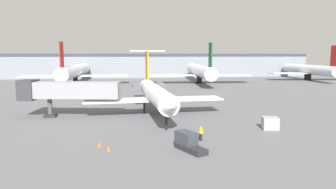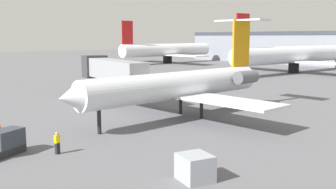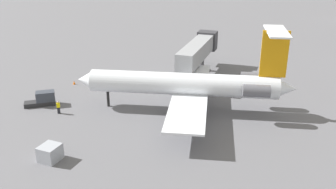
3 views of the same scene
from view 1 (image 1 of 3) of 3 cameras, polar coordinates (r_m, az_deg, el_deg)
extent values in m
cube|color=#5B5B60|center=(50.61, -3.02, -3.82)|extent=(400.00, 400.00, 0.10)
cylinder|color=silver|center=(49.14, -2.46, 0.18)|extent=(3.91, 24.00, 2.86)
cone|color=silver|center=(36.71, 0.45, -2.35)|extent=(2.81, 2.32, 2.72)
cone|color=silver|center=(61.79, -4.20, 1.69)|extent=(2.54, 2.70, 2.43)
cube|color=silver|center=(51.51, 4.18, -0.76)|extent=(10.80, 4.86, 0.24)
cube|color=silver|center=(49.78, -9.66, -1.14)|extent=(10.80, 4.86, 0.24)
cylinder|color=#595960|center=(58.23, -1.48, 1.74)|extent=(1.64, 3.26, 1.50)
cylinder|color=#595960|center=(57.66, -6.06, 1.64)|extent=(1.64, 3.26, 1.50)
cube|color=orange|center=(59.61, -4.03, 5.62)|extent=(0.38, 3.21, 5.75)
cube|color=silver|center=(59.58, -4.06, 8.29)|extent=(6.90, 2.70, 0.20)
cylinder|color=black|center=(39.91, -0.34, -5.24)|extent=(0.36, 0.36, 2.19)
cylinder|color=black|center=(51.72, -1.01, -2.27)|extent=(0.36, 0.36, 2.19)
cylinder|color=black|center=(51.28, -4.54, -2.38)|extent=(0.36, 0.36, 2.19)
cube|color=gray|center=(49.96, -17.76, 0.84)|extent=(15.18, 4.99, 2.60)
cube|color=#333338|center=(52.66, -25.07, 0.81)|extent=(2.89, 3.55, 3.20)
cylinder|color=#4C4C51|center=(51.66, -21.56, -2.31)|extent=(0.70, 0.70, 3.09)
cube|color=#262626|center=(51.89, -21.49, -3.72)|extent=(1.80, 1.80, 0.50)
cube|color=black|center=(35.41, 6.24, -8.07)|extent=(0.32, 0.37, 0.85)
cube|color=yellow|center=(35.22, 6.26, -6.93)|extent=(0.36, 0.46, 0.60)
sphere|color=tan|center=(35.12, 6.27, -6.27)|extent=(0.24, 0.24, 0.24)
cube|color=#262628|center=(31.63, 4.36, -10.21)|extent=(2.97, 4.21, 0.60)
cube|color=#333842|center=(31.96, 3.49, -8.23)|extent=(2.29, 2.77, 1.30)
cube|color=#999EA8|center=(42.70, 18.90, -5.18)|extent=(2.40, 2.26, 1.63)
cone|color=orange|center=(33.92, -12.94, -9.19)|extent=(0.36, 0.36, 0.55)
cone|color=orange|center=(32.23, -11.24, -10.04)|extent=(0.36, 0.36, 0.55)
cube|color=gray|center=(140.10, -6.50, 5.60)|extent=(158.36, 21.82, 10.39)
cube|color=#333842|center=(129.32, -6.37, 7.47)|extent=(158.36, 0.60, 1.20)
cylinder|color=silver|center=(107.21, -17.30, 4.31)|extent=(4.96, 42.82, 4.10)
cube|color=red|center=(88.06, -19.64, 7.18)|extent=(0.38, 4.01, 7.00)
cube|color=silver|center=(107.31, -17.26, 3.43)|extent=(36.02, 6.72, 0.30)
cube|color=black|center=(107.43, -17.23, 2.58)|extent=(1.20, 2.80, 2.40)
cylinder|color=silver|center=(106.19, 6.00, 4.55)|extent=(7.70, 42.55, 4.00)
cube|color=#0C5933|center=(87.17, 8.09, 7.48)|extent=(0.65, 4.01, 7.00)
cube|color=silver|center=(106.29, 5.98, 3.69)|extent=(35.97, 9.10, 0.30)
cube|color=black|center=(106.41, 5.97, 2.83)|extent=(1.20, 2.80, 2.40)
cylinder|color=silver|center=(130.37, 25.15, 4.36)|extent=(6.27, 36.22, 3.65)
cube|color=red|center=(116.52, 29.16, 6.44)|extent=(0.59, 4.01, 7.00)
cube|color=silver|center=(130.44, 25.12, 3.73)|extent=(30.64, 8.19, 0.30)
cube|color=black|center=(130.53, 25.08, 3.03)|extent=(1.20, 2.80, 2.40)
camera|label=2|loc=(41.33, 51.58, 3.02)|focal=41.94mm
camera|label=3|loc=(74.28, 35.17, 14.40)|focal=40.46mm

